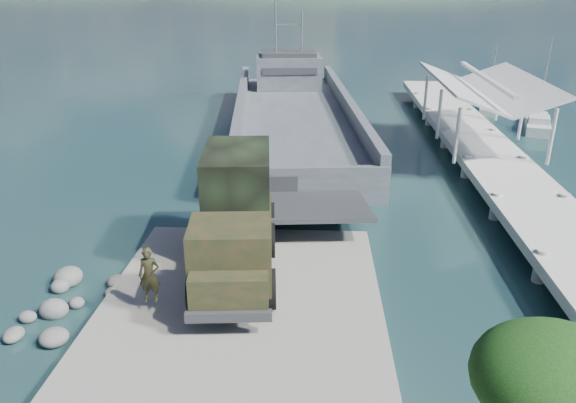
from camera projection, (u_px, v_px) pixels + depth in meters
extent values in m
plane|color=#1C3E43|center=(237.00, 333.00, 19.01)|extent=(1400.00, 1400.00, 0.00)
cube|color=gray|center=(233.00, 345.00, 17.99)|extent=(10.00, 18.00, 0.50)
cube|color=#B7B8AD|center=(485.00, 151.00, 34.61)|extent=(4.00, 44.00, 0.50)
cube|color=#41484D|center=(294.00, 128.00, 41.83)|extent=(10.96, 28.65, 2.33)
cube|color=#41484D|center=(241.00, 106.00, 41.02)|extent=(3.15, 27.92, 1.21)
cube|color=#41484D|center=(347.00, 105.00, 41.32)|extent=(3.15, 27.92, 1.21)
cube|color=#41484D|center=(308.00, 189.00, 28.81)|extent=(8.40, 1.15, 2.43)
cube|color=#41484D|center=(289.00, 72.00, 49.45)|extent=(5.92, 4.24, 2.80)
cube|color=#2D2F33|center=(289.00, 54.00, 48.84)|extent=(4.92, 3.41, 0.37)
cylinder|color=#999B9F|center=(276.00, 28.00, 47.97)|extent=(0.15, 0.15, 4.67)
cylinder|color=#999B9F|center=(302.00, 34.00, 48.24)|extent=(0.15, 0.15, 3.73)
cylinder|color=black|center=(195.00, 290.00, 19.25)|extent=(0.61, 1.46, 1.43)
cylinder|color=black|center=(269.00, 289.00, 19.33)|extent=(0.61, 1.46, 1.43)
cylinder|color=black|center=(207.00, 241.00, 22.69)|extent=(0.61, 1.46, 1.43)
cylinder|color=black|center=(269.00, 241.00, 22.77)|extent=(0.61, 1.46, 1.43)
cylinder|color=black|center=(212.00, 219.00, 24.72)|extent=(0.61, 1.46, 1.43)
cylinder|color=black|center=(269.00, 218.00, 24.79)|extent=(0.61, 1.46, 1.43)
cube|color=black|center=(237.00, 245.00, 22.06)|extent=(3.09, 8.50, 0.27)
cube|color=black|center=(231.00, 254.00, 18.89)|extent=(2.91, 2.41, 2.19)
cube|color=black|center=(229.00, 289.00, 17.88)|extent=(2.59, 1.19, 1.10)
cube|color=black|center=(238.00, 220.00, 23.33)|extent=(3.15, 5.25, 0.38)
cube|color=black|center=(237.00, 182.00, 22.92)|extent=(2.96, 4.37, 2.74)
cube|color=#2D2F33|center=(229.00, 316.00, 17.63)|extent=(2.75, 0.50, 0.33)
imported|color=black|center=(150.00, 285.00, 19.03)|extent=(0.73, 0.49, 1.98)
cube|color=silver|center=(537.00, 125.00, 43.25)|extent=(3.32, 6.01, 0.94)
cube|color=silver|center=(539.00, 120.00, 42.10)|extent=(1.90, 2.04, 0.63)
cylinder|color=#999B9F|center=(545.00, 81.00, 41.94)|extent=(0.10, 0.10, 6.30)
cube|color=silver|center=(488.00, 108.00, 48.58)|extent=(2.64, 4.89, 0.77)
cube|color=silver|center=(489.00, 105.00, 47.64)|extent=(1.53, 1.65, 0.51)
cylinder|color=#999B9F|center=(493.00, 76.00, 47.52)|extent=(0.09, 0.09, 5.12)
ellipsoid|color=black|center=(559.00, 381.00, 8.82)|extent=(2.71, 2.71, 1.55)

